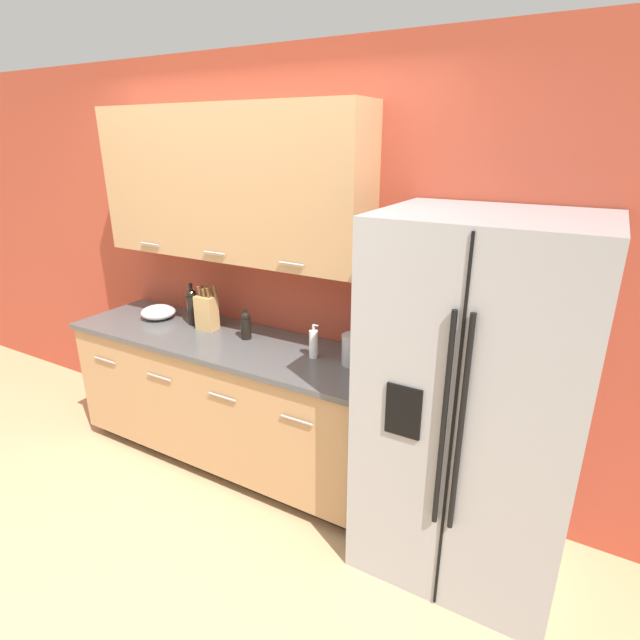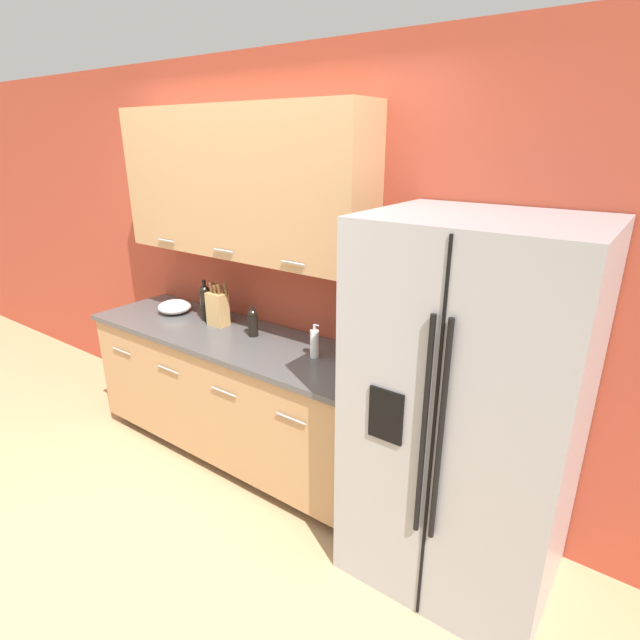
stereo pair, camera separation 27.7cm
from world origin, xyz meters
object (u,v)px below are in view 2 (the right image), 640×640
Objects in this scene: mixing_bowl at (175,307)px; soap_dispenser at (314,343)px; refrigerator at (466,412)px; steel_canister at (353,351)px; knife_block at (218,308)px; wine_bottle at (205,302)px; oil_bottle at (253,322)px.

soap_dispenser is at bearing -1.44° from mixing_bowl.
refrigerator reaches higher than steel_canister.
soap_dispenser is at bearing 174.25° from refrigerator.
mixing_bowl is at bearing -178.76° from knife_block.
wine_bottle is 0.48m from oil_bottle.
wine_bottle is 1.45× the size of oil_bottle.
refrigerator is at bearing -3.26° from mixing_bowl.
wine_bottle is at bearing 170.20° from knife_block.
steel_canister is at bearing -0.32° from oil_bottle.
soap_dispenser is at bearing -2.85° from knife_block.
wine_bottle is at bearing 6.81° from mixing_bowl.
soap_dispenser is 1.30m from mixing_bowl.
refrigerator is at bearing -4.39° from knife_block.
oil_bottle is 0.78m from mixing_bowl.
wine_bottle is (-0.15, 0.03, 0.01)m from knife_block.
mixing_bowl is at bearing -173.19° from wine_bottle.
soap_dispenser reaches higher than steel_canister.
refrigerator is 1.95m from wine_bottle.
refrigerator reaches higher than knife_block.
oil_bottle is at bearing 0.31° from mixing_bowl.
refrigerator is 8.78× the size of soap_dispenser.
refrigerator is at bearing -4.81° from wine_bottle.
mixing_bowl is at bearing 176.74° from refrigerator.
knife_block is at bearing -9.80° from wine_bottle.
wine_bottle is 1.00m from soap_dispenser.
steel_canister is 0.80× the size of mixing_bowl.
steel_canister is 1.54m from mixing_bowl.
knife_block is at bearing 179.03° from oil_bottle.
knife_block is at bearing 1.24° from mixing_bowl.
refrigerator is 5.69× the size of knife_block.
refrigerator is 2.25m from mixing_bowl.
oil_bottle reaches higher than steel_canister.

